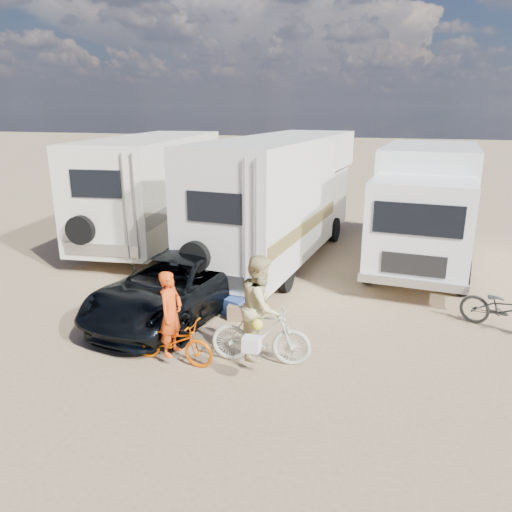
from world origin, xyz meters
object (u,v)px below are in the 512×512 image
(rider_man, at_px, (171,323))
(bike_parked, at_px, (506,309))
(bike_man, at_px, (172,341))
(cooler, at_px, (235,307))
(dark_suv, at_px, (176,286))
(rv_left, at_px, (154,190))
(bike_woman, at_px, (261,335))
(rider_woman, at_px, (261,316))
(crate, at_px, (238,311))
(rv_main, at_px, (280,200))
(box_truck, at_px, (424,209))

(rider_man, height_order, bike_parked, rider_man)
(bike_man, relative_size, cooler, 3.28)
(dark_suv, bearing_deg, bike_man, -57.49)
(rv_left, bearing_deg, bike_parked, -29.81)
(bike_man, bearing_deg, dark_suv, 27.34)
(cooler, bearing_deg, bike_woman, -39.67)
(rider_woman, relative_size, crate, 4.46)
(rv_main, relative_size, box_truck, 1.29)
(rv_main, height_order, box_truck, rv_main)
(bike_woman, height_order, rider_man, rider_man)
(rider_man, distance_m, rider_woman, 1.60)
(rv_left, relative_size, bike_parked, 4.20)
(cooler, bearing_deg, rv_left, 150.67)
(rider_man, distance_m, crate, 2.32)
(rider_woman, xyz_separation_m, crate, (-1.02, 1.74, -0.76))
(cooler, bearing_deg, bike_man, -80.66)
(dark_suv, relative_size, crate, 11.50)
(rv_main, relative_size, bike_parked, 4.65)
(rv_main, xyz_separation_m, rv_left, (-4.62, 0.78, -0.06))
(rider_man, bearing_deg, box_truck, -27.56)
(rv_left, height_order, bike_parked, rv_left)
(rider_woman, height_order, cooler, rider_woman)
(crate, bearing_deg, bike_man, -103.49)
(bike_woman, xyz_separation_m, rider_woman, (0.00, 0.00, 0.38))
(bike_woman, bearing_deg, bike_man, 99.65)
(rv_main, bearing_deg, dark_suv, -98.63)
(bike_woman, relative_size, crate, 4.37)
(rv_left, bearing_deg, rider_man, -66.94)
(cooler, bearing_deg, rv_main, 109.83)
(box_truck, height_order, bike_man, box_truck)
(box_truck, xyz_separation_m, bike_parked, (1.60, -4.10, -1.21))
(box_truck, relative_size, rider_woman, 3.60)
(bike_man, relative_size, bike_woman, 0.88)
(box_truck, distance_m, bike_man, 8.57)
(bike_woman, bearing_deg, rider_man, 99.65)
(rider_man, height_order, cooler, rider_man)
(bike_parked, bearing_deg, dark_suv, 125.05)
(rv_left, bearing_deg, bike_woman, -57.26)
(crate, bearing_deg, bike_parked, 9.95)
(bike_man, relative_size, rider_man, 1.03)
(cooler, bearing_deg, rider_man, -80.66)
(rv_left, height_order, bike_man, rv_left)
(box_truck, bearing_deg, cooler, -124.70)
(dark_suv, relative_size, bike_woman, 2.63)
(rv_left, distance_m, bike_parked, 11.30)
(dark_suv, relative_size, cooler, 9.79)
(bike_man, height_order, rider_man, rider_man)
(box_truck, bearing_deg, bike_woman, -108.36)
(rider_man, bearing_deg, rv_main, 1.16)
(bike_man, bearing_deg, rider_woman, -70.42)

